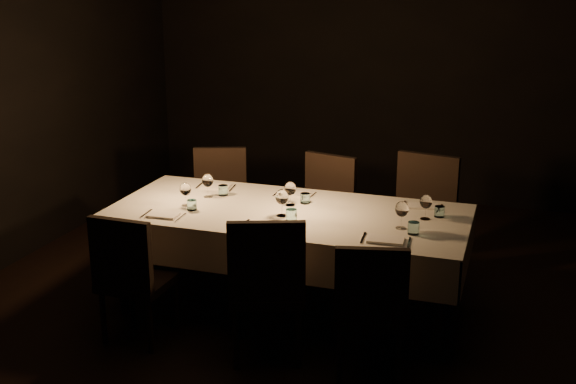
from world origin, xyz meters
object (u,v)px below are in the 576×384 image
(dining_table, at_px, (288,221))
(chair_near_left, at_px, (131,273))
(chair_far_left, at_px, (220,198))
(chair_far_right, at_px, (420,216))
(chair_far_center, at_px, (323,208))
(chair_near_right, at_px, (370,304))
(chair_near_center, at_px, (267,282))

(dining_table, distance_m, chair_near_left, 1.15)
(dining_table, bearing_deg, chair_near_left, -136.04)
(chair_far_left, relative_size, chair_far_right, 0.91)
(chair_far_right, bearing_deg, chair_far_center, -171.88)
(chair_near_left, height_order, chair_near_right, chair_near_left)
(chair_far_left, xyz_separation_m, chair_far_right, (1.72, -0.06, 0.04))
(chair_near_center, distance_m, chair_near_right, 0.66)
(chair_far_left, bearing_deg, chair_near_center, -77.84)
(dining_table, distance_m, chair_near_right, 1.08)
(chair_near_center, distance_m, chair_far_right, 1.67)
(chair_far_left, bearing_deg, chair_near_right, -63.87)
(chair_near_right, xyz_separation_m, chair_far_center, (-0.72, 1.56, 0.03))
(dining_table, xyz_separation_m, chair_near_left, (-0.82, -0.79, -0.19))
(chair_near_center, height_order, chair_near_right, chair_near_center)
(dining_table, relative_size, chair_far_center, 2.64)
(dining_table, height_order, chair_far_center, chair_far_center)
(chair_near_center, bearing_deg, chair_far_center, -107.82)
(chair_near_center, bearing_deg, chair_near_right, 158.81)
(chair_near_center, height_order, chair_far_center, chair_near_center)
(chair_far_center, distance_m, chair_far_right, 0.80)
(chair_near_center, xyz_separation_m, chair_far_right, (0.73, 1.50, 0.03))
(chair_far_left, xyz_separation_m, chair_far_center, (0.92, -0.02, 0.01))
(chair_near_center, bearing_deg, dining_table, -102.35)
(chair_near_right, xyz_separation_m, chair_far_left, (-1.64, 1.57, 0.02))
(dining_table, distance_m, chair_far_center, 0.83)
(chair_far_center, bearing_deg, chair_far_right, 10.66)
(chair_near_right, bearing_deg, chair_far_center, -78.39)
(chair_near_center, relative_size, chair_near_right, 1.10)
(chair_far_left, height_order, chair_far_right, chair_far_right)
(dining_table, bearing_deg, chair_far_center, 87.43)
(chair_near_right, height_order, chair_far_left, chair_far_left)
(chair_near_left, xyz_separation_m, chair_near_right, (1.58, 0.05, -0.01))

